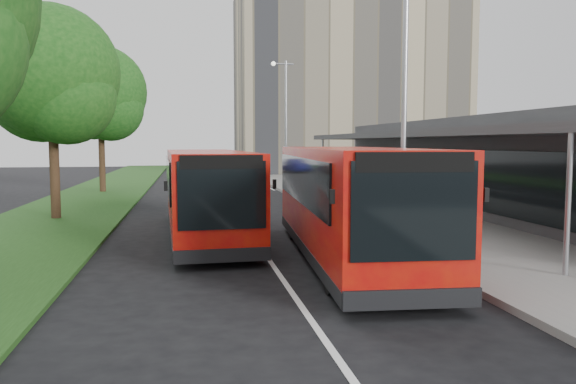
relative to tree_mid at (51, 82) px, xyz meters
name	(u,v)px	position (x,y,z in m)	size (l,w,h in m)	color
ground	(271,263)	(7.01, -9.05, -5.25)	(120.00, 120.00, 0.00)	black
pavement	(320,190)	(13.01, 10.95, -5.18)	(5.00, 80.00, 0.15)	slate
grass_verge	(100,194)	(0.01, 10.95, -5.20)	(5.00, 80.00, 0.10)	#1D4416
lane_centre_line	(228,201)	(7.01, 5.95, -5.25)	(0.12, 70.00, 0.01)	silver
kerb_dashes	(280,193)	(10.31, 9.95, -5.25)	(0.12, 56.00, 0.01)	silver
office_block	(347,83)	(21.01, 32.95, 3.75)	(22.00, 12.00, 18.00)	tan
station_building	(500,165)	(17.87, -1.05, -3.21)	(7.70, 26.00, 4.00)	#2F2F31
tree_mid	(51,82)	(0.00, 0.00, 0.00)	(5.06, 5.06, 8.14)	#311E13
tree_far	(100,98)	(0.00, 12.00, 0.32)	(5.37, 5.37, 8.63)	#311E13
lamp_post_near	(402,82)	(11.13, -7.05, -0.54)	(1.44, 0.28, 8.00)	#919399
lamp_post_far	(285,115)	(11.13, 12.95, -0.54)	(1.44, 0.28, 8.00)	#919399
bus_main	(348,203)	(9.00, -9.01, -3.80)	(3.21, 10.18, 2.84)	#B31D09
bus_second	(206,193)	(5.57, -4.97, -3.86)	(2.88, 9.68, 2.71)	#B31D09
litter_bin	(368,198)	(12.82, 0.95, -4.71)	(0.43, 0.43, 0.78)	#331E15
bollard	(313,185)	(11.98, 8.35, -4.67)	(0.14, 0.14, 0.88)	yellow
car_near	(227,169)	(8.54, 29.65, -4.69)	(1.33, 3.29, 1.12)	#61180D
car_far	(192,166)	(5.42, 34.27, -4.58)	(1.44, 4.12, 1.36)	navy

